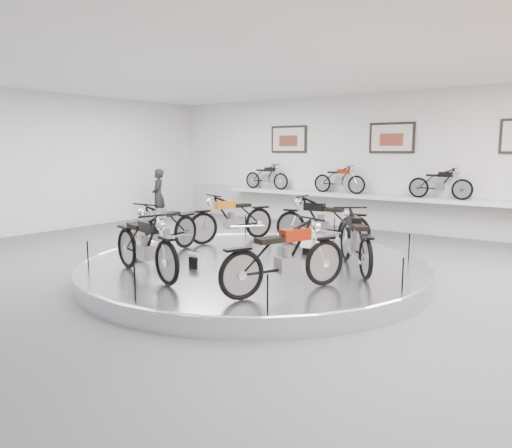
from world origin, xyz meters
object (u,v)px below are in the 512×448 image
Objects in this scene: bike_b at (322,221)px; bike_c at (232,218)px; shelf at (386,198)px; display_platform at (253,269)px; bike_a at (355,239)px; bike_e at (145,244)px; visitor at (158,195)px; bike_d at (162,228)px; bike_f at (285,256)px.

bike_c reaches higher than bike_b.
shelf is 6.00× the size of bike_b.
display_platform is 3.49× the size of bike_b.
bike_a is 3.57m from bike_e.
bike_c is at bearing 13.64° from bike_b.
visitor reaches higher than shelf.
bike_a is at bearing 17.26° from display_platform.
display_platform is at bearing 102.26° from bike_d.
bike_f is (3.46, -0.83, 0.01)m from bike_d.
display_platform is 2.19m from bike_e.
visitor reaches higher than bike_c.
display_platform is at bearing 68.40° from bike_a.
bike_e is at bearing 67.38° from bike_b.
bike_f is 1.07× the size of visitor.
bike_b is at bearing 43.12° from bike_f.
shelf is 5.29m from bike_c.
bike_b reaches higher than bike_d.
bike_c reaches higher than bike_e.
bike_c is 3.41m from bike_e.
shelf is 6.12× the size of bike_d.
bike_e is (0.85, -3.30, -0.01)m from bike_c.
shelf is 7.94m from bike_f.
bike_b is 0.99× the size of bike_f.
shelf is at bearing -21.85° from bike_a.
bike_c is at bearing 37.79° from bike_a.
bike_d is at bearing 13.07° from bike_c.
bike_e is (1.09, -1.39, 0.01)m from bike_d.
bike_b is (0.26, 2.13, 0.69)m from display_platform.
bike_c is (-1.89, -0.76, 0.01)m from bike_b.
bike_d is 6.91m from visitor.
bike_e is 1.00× the size of bike_f.
visitor is at bearing -96.81° from bike_c.
bike_a reaches higher than display_platform.
bike_d is (-2.13, -2.67, -0.01)m from bike_b.
visitor is (-6.98, -2.31, -0.14)m from shelf.
bike_e is at bearing 95.30° from bike_a.
bike_b is (0.26, -4.27, -0.16)m from shelf.
bike_e is at bearing -111.82° from display_platform.
shelf is at bearing 33.92° from bike_f.
bike_b is 1.00× the size of bike_e.
shelf is 4.28m from bike_b.
bike_b is at bearing 91.20° from bike_e.
bike_f is at bearing 135.29° from bike_a.
bike_e is at bearing 0.64° from visitor.
bike_e is (-1.04, -4.06, 0.00)m from bike_b.
bike_f reaches higher than display_platform.
bike_a is 0.97× the size of bike_f.
bike_c is (-1.63, 1.37, 0.69)m from display_platform.
bike_d is at bearing 2.58° from visitor.
bike_f is (1.59, -1.38, 0.69)m from display_platform.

